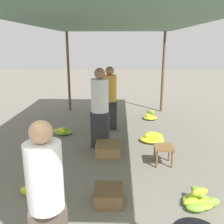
{
  "coord_description": "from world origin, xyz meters",
  "views": [
    {
      "loc": [
        0.15,
        -1.01,
        2.15
      ],
      "look_at": [
        0.0,
        3.59,
        0.88
      ],
      "focal_mm": 40.0,
      "sensor_mm": 36.0,
      "label": 1
    }
  ],
  "objects_px": {
    "shopper_walking_far": "(110,97)",
    "stool": "(163,150)",
    "crate_mid": "(108,149)",
    "banana_pile_right_0": "(153,138)",
    "shopper_walking_mid": "(100,107)",
    "banana_pile_left_1": "(35,187)",
    "banana_pile_left_0": "(62,131)",
    "banana_pile_right_2": "(199,200)",
    "crate_near": "(109,195)",
    "vendor_foreground": "(46,199)",
    "banana_pile_right_1": "(149,116)"
  },
  "relations": [
    {
      "from": "shopper_walking_far",
      "to": "stool",
      "type": "bearing_deg",
      "value": -61.32
    },
    {
      "from": "crate_mid",
      "to": "banana_pile_right_0",
      "type": "bearing_deg",
      "value": 36.34
    },
    {
      "from": "shopper_walking_mid",
      "to": "shopper_walking_far",
      "type": "relative_size",
      "value": 1.05
    },
    {
      "from": "shopper_walking_far",
      "to": "banana_pile_left_1",
      "type": "bearing_deg",
      "value": -109.23
    },
    {
      "from": "banana_pile_left_0",
      "to": "banana_pile_right_2",
      "type": "height_order",
      "value": "banana_pile_right_2"
    },
    {
      "from": "stool",
      "to": "banana_pile_left_0",
      "type": "bearing_deg",
      "value": 145.48
    },
    {
      "from": "stool",
      "to": "shopper_walking_mid",
      "type": "xyz_separation_m",
      "value": [
        -1.21,
        0.77,
        0.59
      ]
    },
    {
      "from": "banana_pile_right_2",
      "to": "crate_near",
      "type": "height_order",
      "value": "banana_pile_right_2"
    },
    {
      "from": "vendor_foreground",
      "to": "crate_near",
      "type": "relative_size",
      "value": 3.86
    },
    {
      "from": "banana_pile_right_0",
      "to": "crate_mid",
      "type": "distance_m",
      "value": 1.23
    },
    {
      "from": "banana_pile_right_0",
      "to": "shopper_walking_mid",
      "type": "distance_m",
      "value": 1.47
    },
    {
      "from": "crate_mid",
      "to": "shopper_walking_far",
      "type": "distance_m",
      "value": 1.69
    },
    {
      "from": "crate_mid",
      "to": "shopper_walking_mid",
      "type": "distance_m",
      "value": 0.86
    },
    {
      "from": "banana_pile_right_1",
      "to": "shopper_walking_far",
      "type": "distance_m",
      "value": 1.61
    },
    {
      "from": "shopper_walking_mid",
      "to": "vendor_foreground",
      "type": "bearing_deg",
      "value": -94.62
    },
    {
      "from": "banana_pile_left_0",
      "to": "banana_pile_right_0",
      "type": "relative_size",
      "value": 0.89
    },
    {
      "from": "banana_pile_right_2",
      "to": "banana_pile_left_1",
      "type": "bearing_deg",
      "value": 173.95
    },
    {
      "from": "banana_pile_left_1",
      "to": "banana_pile_right_0",
      "type": "height_order",
      "value": "banana_pile_left_1"
    },
    {
      "from": "vendor_foreground",
      "to": "crate_mid",
      "type": "xyz_separation_m",
      "value": [
        0.43,
        2.67,
        -0.68
      ]
    },
    {
      "from": "banana_pile_left_0",
      "to": "crate_mid",
      "type": "relative_size",
      "value": 1.01
    },
    {
      "from": "banana_pile_right_1",
      "to": "stool",
      "type": "bearing_deg",
      "value": -91.38
    },
    {
      "from": "banana_pile_right_2",
      "to": "shopper_walking_far",
      "type": "height_order",
      "value": "shopper_walking_far"
    },
    {
      "from": "stool",
      "to": "crate_near",
      "type": "distance_m",
      "value": 1.52
    },
    {
      "from": "banana_pile_right_2",
      "to": "crate_mid",
      "type": "height_order",
      "value": "banana_pile_right_2"
    },
    {
      "from": "banana_pile_left_1",
      "to": "shopper_walking_far",
      "type": "distance_m",
      "value": 3.14
    },
    {
      "from": "vendor_foreground",
      "to": "banana_pile_left_0",
      "type": "height_order",
      "value": "vendor_foreground"
    },
    {
      "from": "shopper_walking_mid",
      "to": "shopper_walking_far",
      "type": "bearing_deg",
      "value": 82.39
    },
    {
      "from": "vendor_foreground",
      "to": "banana_pile_right_1",
      "type": "bearing_deg",
      "value": 73.31
    },
    {
      "from": "stool",
      "to": "crate_mid",
      "type": "bearing_deg",
      "value": 158.63
    },
    {
      "from": "crate_near",
      "to": "crate_mid",
      "type": "height_order",
      "value": "crate_mid"
    },
    {
      "from": "banana_pile_right_0",
      "to": "shopper_walking_far",
      "type": "xyz_separation_m",
      "value": [
        -1.02,
        0.8,
        0.77
      ]
    },
    {
      "from": "stool",
      "to": "banana_pile_left_0",
      "type": "distance_m",
      "value": 2.68
    },
    {
      "from": "banana_pile_right_0",
      "to": "crate_mid",
      "type": "xyz_separation_m",
      "value": [
        -0.99,
        -0.73,
        0.05
      ]
    },
    {
      "from": "banana_pile_right_0",
      "to": "vendor_foreground",
      "type": "bearing_deg",
      "value": -112.75
    },
    {
      "from": "banana_pile_right_0",
      "to": "shopper_walking_far",
      "type": "distance_m",
      "value": 1.51
    },
    {
      "from": "shopper_walking_mid",
      "to": "crate_near",
      "type": "bearing_deg",
      "value": -82.26
    },
    {
      "from": "banana_pile_left_0",
      "to": "crate_near",
      "type": "xyz_separation_m",
      "value": [
        1.26,
        -2.7,
        0.04
      ]
    },
    {
      "from": "banana_pile_left_0",
      "to": "banana_pile_right_1",
      "type": "bearing_deg",
      "value": 29.71
    },
    {
      "from": "banana_pile_left_0",
      "to": "shopper_walking_mid",
      "type": "relative_size",
      "value": 0.3
    },
    {
      "from": "crate_mid",
      "to": "banana_pile_left_0",
      "type": "bearing_deg",
      "value": 136.63
    },
    {
      "from": "banana_pile_left_0",
      "to": "banana_pile_left_1",
      "type": "height_order",
      "value": "banana_pile_left_1"
    },
    {
      "from": "banana_pile_right_2",
      "to": "shopper_walking_far",
      "type": "bearing_deg",
      "value": 113.39
    },
    {
      "from": "banana_pile_left_0",
      "to": "shopper_walking_far",
      "type": "height_order",
      "value": "shopper_walking_far"
    },
    {
      "from": "banana_pile_left_0",
      "to": "banana_pile_left_1",
      "type": "distance_m",
      "value": 2.47
    },
    {
      "from": "banana_pile_left_1",
      "to": "crate_mid",
      "type": "bearing_deg",
      "value": 52.51
    },
    {
      "from": "banana_pile_left_1",
      "to": "banana_pile_right_2",
      "type": "xyz_separation_m",
      "value": [
        2.36,
        -0.25,
        -0.0
      ]
    },
    {
      "from": "banana_pile_right_2",
      "to": "shopper_walking_far",
      "type": "distance_m",
      "value": 3.49
    },
    {
      "from": "banana_pile_left_0",
      "to": "shopper_walking_mid",
      "type": "xyz_separation_m",
      "value": [
        0.99,
        -0.74,
        0.8
      ]
    },
    {
      "from": "stool",
      "to": "banana_pile_right_0",
      "type": "distance_m",
      "value": 1.15
    },
    {
      "from": "vendor_foreground",
      "to": "stool",
      "type": "relative_size",
      "value": 4.36
    }
  ]
}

